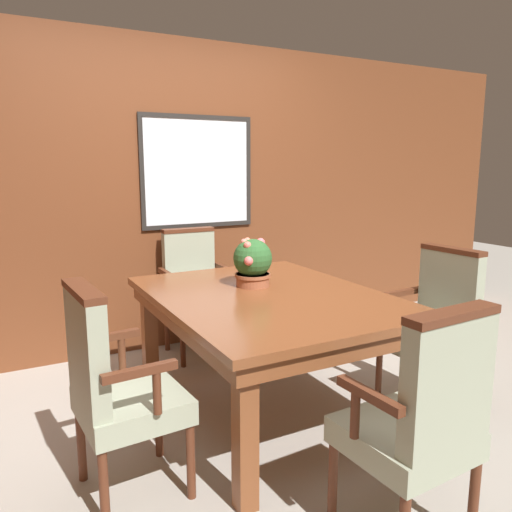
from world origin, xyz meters
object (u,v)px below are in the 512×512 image
at_px(dining_table, 268,309).
at_px(chair_head_far, 194,286).
at_px(potted_plant, 253,262).
at_px(chair_right_near, 436,321).
at_px(chair_head_near, 421,417).
at_px(chair_left_near, 115,384).

relative_size(dining_table, chair_head_far, 1.66).
relative_size(chair_head_far, potted_plant, 3.26).
xyz_separation_m(chair_right_near, chair_head_near, (-0.98, -0.82, 0.00)).
bearing_deg(chair_left_near, chair_head_far, -36.18).
distance_m(chair_head_far, chair_head_near, 2.36).
distance_m(chair_left_near, chair_right_near, 1.94).
height_order(chair_right_near, potted_plant, potted_plant).
height_order(chair_left_near, chair_right_near, same).
distance_m(chair_head_far, chair_right_near, 1.83).
distance_m(dining_table, chair_left_near, 1.04).
relative_size(chair_left_near, chair_head_far, 1.00).
bearing_deg(chair_head_far, potted_plant, -87.57).
bearing_deg(chair_head_far, dining_table, -88.52).
height_order(chair_head_far, chair_right_near, same).
distance_m(chair_right_near, potted_plant, 1.18).
height_order(chair_head_far, potted_plant, potted_plant).
xyz_separation_m(dining_table, potted_plant, (0.01, 0.22, 0.24)).
xyz_separation_m(dining_table, chair_right_near, (0.97, -0.38, -0.11)).
bearing_deg(potted_plant, chair_head_far, 91.82).
relative_size(chair_head_far, chair_right_near, 1.00).
distance_m(chair_left_near, chair_head_far, 1.79).
height_order(dining_table, chair_head_far, chair_head_far).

